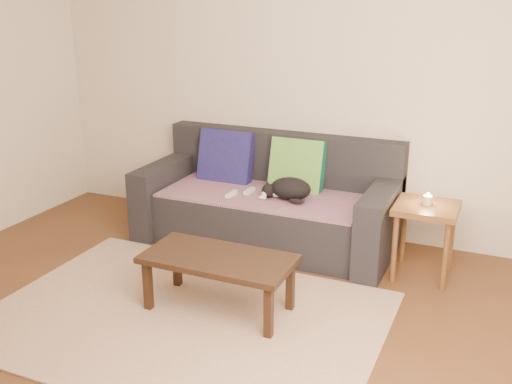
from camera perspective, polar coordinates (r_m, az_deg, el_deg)
ground at (r=3.86m, az=-8.07°, el=-12.87°), size 4.50×4.50×0.00m
back_wall at (r=5.16m, az=3.13°, el=10.60°), size 4.50×0.04×2.60m
sofa at (r=5.00m, az=1.19°, el=-1.32°), size 2.10×0.94×0.87m
throw_blanket at (r=4.88m, az=0.79°, el=-0.32°), size 1.66×0.74×0.02m
cushion_navy at (r=5.24m, az=-2.87°, el=3.26°), size 0.48×0.24×0.50m
cushion_green at (r=4.99m, az=3.93°, el=2.46°), size 0.45×0.22×0.47m
cat at (r=4.75m, az=3.13°, el=0.30°), size 0.44×0.34×0.17m
wii_remote_a at (r=4.91m, az=-0.63°, el=0.10°), size 0.04×0.15×0.03m
wii_remote_b at (r=4.84m, az=-2.37°, el=-0.18°), size 0.04×0.15×0.03m
side_table at (r=4.49m, az=15.87°, el=-2.37°), size 0.44×0.44×0.55m
candle at (r=4.45m, az=16.02°, el=-0.75°), size 0.06×0.06×0.09m
rug at (r=3.97m, az=-6.93°, el=-11.80°), size 2.50×1.80×0.01m
coffee_table at (r=3.89m, az=-3.59°, el=-6.78°), size 0.97×0.49×0.39m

